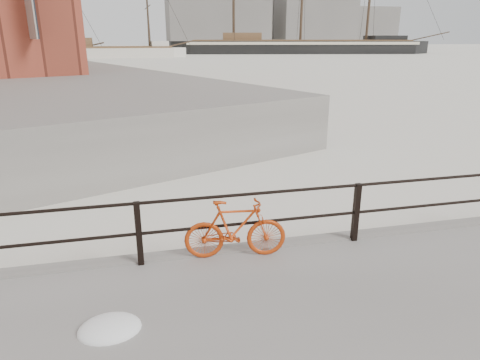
{
  "coord_description": "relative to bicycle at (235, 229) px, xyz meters",
  "views": [
    {
      "loc": [
        -6.86,
        -6.05,
        3.6
      ],
      "look_at": [
        -5.08,
        1.5,
        1.0
      ],
      "focal_mm": 32.0,
      "sensor_mm": 36.0,
      "label": 1
    }
  ],
  "objects": [
    {
      "name": "bicycle",
      "position": [
        0.0,
        0.0,
        0.0
      ],
      "size": [
        1.57,
        0.43,
        0.94
      ],
      "primitive_type": "imported",
      "rotation": [
        0.0,
        0.0,
        -0.13
      ],
      "color": "#B3350B",
      "rests_on": "promenade"
    },
    {
      "name": "barque_black",
      "position": [
        35.83,
        91.12,
        -0.82
      ],
      "size": [
        70.04,
        34.07,
        37.49
      ],
      "primitive_type": null,
      "rotation": [
        0.0,
        0.0,
        -0.19
      ],
      "color": "black",
      "rests_on": "ground"
    },
    {
      "name": "schooner_mid",
      "position": [
        -4.83,
        79.7,
        -0.82
      ],
      "size": [
        28.69,
        13.26,
        20.32
      ],
      "primitive_type": null,
      "rotation": [
        0.0,
        0.0,
        0.05
      ],
      "color": "beige",
      "rests_on": "ground"
    },
    {
      "name": "schooner_left",
      "position": [
        -18.54,
        78.98,
        -0.82
      ],
      "size": [
        23.58,
        11.57,
        17.68
      ],
      "primitive_type": null,
      "rotation": [
        0.0,
        0.0,
        0.05
      ],
      "color": "silver",
      "rests_on": "ground"
    },
    {
      "name": "industrial_west",
      "position": [
        25.57,
        140.25,
        8.18
      ],
      "size": [
        32.0,
        18.0,
        18.0
      ],
      "primitive_type": "cube",
      "color": "gray",
      "rests_on": "ground"
    },
    {
      "name": "industrial_mid",
      "position": [
        60.57,
        145.25,
        11.18
      ],
      "size": [
        26.0,
        20.0,
        24.0
      ],
      "primitive_type": "cube",
      "color": "gray",
      "rests_on": "ground"
    },
    {
      "name": "industrial_east",
      "position": [
        83.57,
        150.25,
        6.18
      ],
      "size": [
        20.0,
        16.0,
        14.0
      ],
      "primitive_type": "cube",
      "color": "gray",
      "rests_on": "ground"
    }
  ]
}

